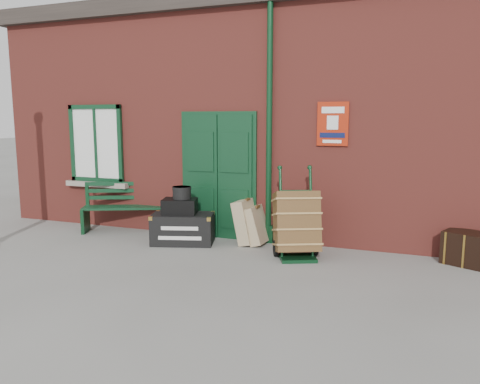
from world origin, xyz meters
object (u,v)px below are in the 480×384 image
at_px(bench, 125,206).
at_px(porter_trolley, 296,223).
at_px(dark_trunk, 469,249).
at_px(houdini_trunk, 183,229).

distance_m(bench, porter_trolley, 3.53).
bearing_deg(dark_trunk, houdini_trunk, -150.52).
bearing_deg(houdini_trunk, dark_trunk, -11.87).
bearing_deg(dark_trunk, bench, -156.21).
distance_m(houdini_trunk, porter_trolley, 2.04).
relative_size(bench, dark_trunk, 2.38).
bearing_deg(porter_trolley, bench, 146.79).
distance_m(houdini_trunk, dark_trunk, 4.52).
distance_m(bench, houdini_trunk, 1.56).
relative_size(houdini_trunk, porter_trolley, 0.75).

